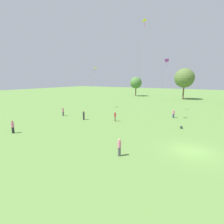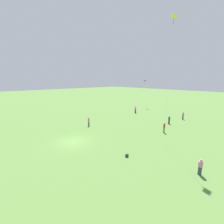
# 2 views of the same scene
# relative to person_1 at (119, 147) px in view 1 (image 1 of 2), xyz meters

# --- Properties ---
(ground_plane) EXTENTS (240.00, 240.00, 0.00)m
(ground_plane) POSITION_rel_person_1_xyz_m (5.99, 4.93, -0.89)
(ground_plane) COLOR #5B843D
(tree_0) EXTENTS (5.02, 5.02, 8.27)m
(tree_0) POSITION_rel_person_1_xyz_m (-23.38, 56.43, 4.85)
(tree_0) COLOR brown
(tree_0) RESTS_ON ground_plane
(tree_1) EXTENTS (6.96, 6.96, 11.21)m
(tree_1) POSITION_rel_person_1_xyz_m (-3.48, 54.26, 6.82)
(tree_1) COLOR brown
(tree_1) RESTS_ON ground_plane
(person_1) EXTENTS (0.48, 0.48, 1.76)m
(person_1) POSITION_rel_person_1_xyz_m (0.00, 0.00, 0.00)
(person_1) COLOR #4C4C51
(person_1) RESTS_ON ground_plane
(person_2) EXTENTS (0.55, 0.55, 1.81)m
(person_2) POSITION_rel_person_1_xyz_m (-16.19, -1.37, 0.01)
(person_2) COLOR #232328
(person_2) RESTS_ON ground_plane
(person_3) EXTENTS (0.56, 0.56, 1.68)m
(person_3) POSITION_rel_person_1_xyz_m (-18.93, 10.40, -0.06)
(person_3) COLOR #4C4C51
(person_3) RESTS_ON ground_plane
(person_4) EXTENTS (0.45, 0.45, 1.76)m
(person_4) POSITION_rel_person_1_xyz_m (-7.58, 11.98, 0.00)
(person_4) COLOR #847056
(person_4) RESTS_ON ground_plane
(person_5) EXTENTS (0.40, 0.40, 1.63)m
(person_5) POSITION_rel_person_1_xyz_m (0.64, 20.34, -0.09)
(person_5) COLOR #333D5B
(person_5) RESTS_ON ground_plane
(person_7) EXTENTS (0.38, 0.38, 1.66)m
(person_7) POSITION_rel_person_1_xyz_m (-13.13, 10.02, -0.06)
(person_7) COLOR #232328
(person_7) RESTS_ON ground_plane
(kite_1) EXTENTS (1.15, 1.13, 10.26)m
(kite_1) POSITION_rel_person_1_xyz_m (-19.01, 21.63, 8.77)
(kite_1) COLOR yellow
(kite_1) RESTS_ON ground_plane
(kite_2) EXTENTS (0.99, 0.83, 11.85)m
(kite_2) POSITION_rel_person_1_xyz_m (-2.99, 27.00, 10.11)
(kite_2) COLOR purple
(kite_2) RESTS_ON ground_plane
(kite_6) EXTENTS (0.66, 0.70, 16.78)m
(kite_6) POSITION_rel_person_1_xyz_m (-3.51, 14.27, 14.06)
(kite_6) COLOR yellow
(kite_6) RESTS_ON ground_plane
(picnic_bag_1) EXTENTS (0.31, 0.26, 0.34)m
(picnic_bag_1) POSITION_rel_person_1_xyz_m (3.39, 13.29, -0.72)
(picnic_bag_1) COLOR #262628
(picnic_bag_1) RESTS_ON ground_plane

